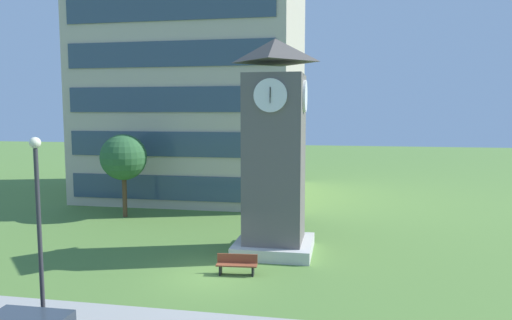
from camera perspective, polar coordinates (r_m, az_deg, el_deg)
ground_plane at (r=21.13m, az=-5.71°, el=-13.91°), size 160.00×160.00×0.00m
kerb_strip at (r=17.31m, az=-9.94°, el=-18.60°), size 120.00×1.60×0.01m
office_building at (r=41.85m, az=-6.75°, el=11.45°), size 16.81×15.60×22.40m
clock_tower at (r=23.50m, az=2.29°, el=0.16°), size 3.86×3.86×10.71m
park_bench at (r=21.14m, az=-2.34°, el=-12.55°), size 1.83×0.63×0.88m
street_lamp at (r=16.65m, az=-24.94°, el=-5.92°), size 0.36×0.36×6.36m
tree_near_tower at (r=32.73m, az=-15.81°, el=0.29°), size 3.10×3.10×5.64m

